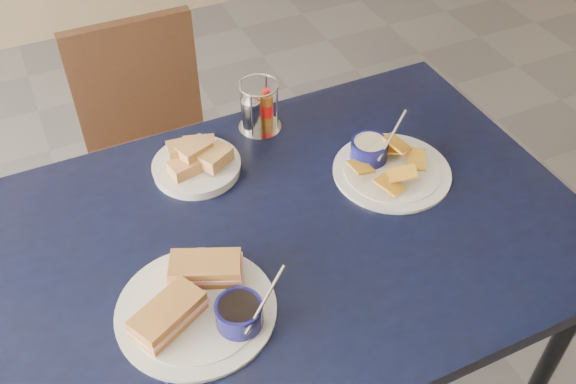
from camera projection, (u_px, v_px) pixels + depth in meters
name	position (u px, v px, depth m)	size (l,w,h in m)	color
dining_table	(283.00, 249.00, 1.43)	(1.32, 0.89, 0.75)	black
chair_far	(151.00, 136.00, 2.05)	(0.40, 0.38, 0.84)	black
sandwich_plate	(200.00, 302.00, 1.22)	(0.32, 0.31, 0.12)	white
plantain_plate	(384.00, 163.00, 1.52)	(0.28, 0.28, 0.12)	white
bread_basket	(196.00, 162.00, 1.51)	(0.21, 0.21, 0.08)	white
condiment_caddy	(257.00, 110.00, 1.61)	(0.11, 0.11, 0.14)	silver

